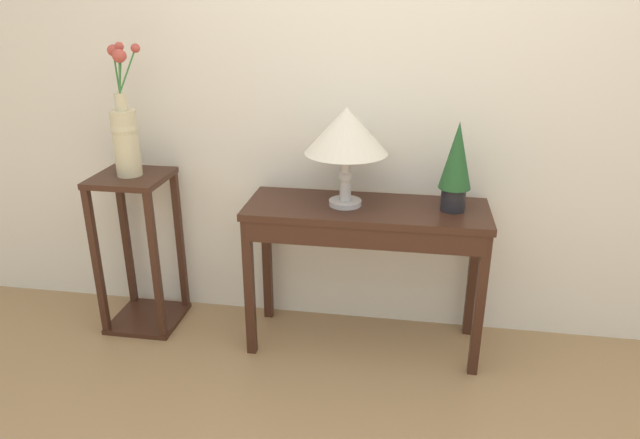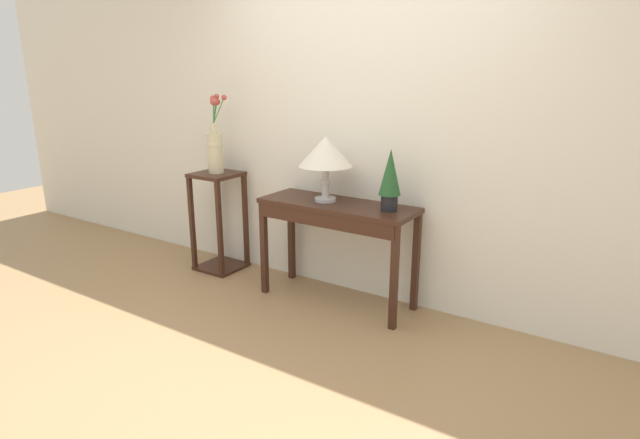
# 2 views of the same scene
# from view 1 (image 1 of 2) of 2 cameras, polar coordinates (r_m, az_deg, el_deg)

# --- Properties ---
(back_wall_with_art) EXTENTS (9.00, 0.10, 2.80)m
(back_wall_with_art) POSITION_cam_1_polar(r_m,az_deg,el_deg) (2.91, 7.38, 15.05)
(back_wall_with_art) COLOR silver
(back_wall_with_art) RESTS_ON ground
(console_table) EXTENTS (1.17, 0.42, 0.77)m
(console_table) POSITION_cam_1_polar(r_m,az_deg,el_deg) (2.78, 4.55, -1.00)
(console_table) COLOR #381E14
(console_table) RESTS_ON ground
(table_lamp) EXTENTS (0.39, 0.39, 0.47)m
(table_lamp) POSITION_cam_1_polar(r_m,az_deg,el_deg) (2.67, 2.64, 8.59)
(table_lamp) COLOR #B7B7BC
(table_lamp) RESTS_ON console_table
(potted_plant_on_console) EXTENTS (0.15, 0.15, 0.42)m
(potted_plant_on_console) POSITION_cam_1_polar(r_m,az_deg,el_deg) (2.71, 13.42, 5.49)
(potted_plant_on_console) COLOR black
(potted_plant_on_console) RESTS_ON console_table
(pedestal_stand_left) EXTENTS (0.37, 0.37, 0.86)m
(pedestal_stand_left) POSITION_cam_1_polar(r_m,az_deg,el_deg) (3.23, -17.48, -3.07)
(pedestal_stand_left) COLOR #381E14
(pedestal_stand_left) RESTS_ON ground
(flower_vase_tall) EXTENTS (0.17, 0.14, 0.65)m
(flower_vase_tall) POSITION_cam_1_polar(r_m,az_deg,el_deg) (3.03, -18.84, 8.41)
(flower_vase_tall) COLOR beige
(flower_vase_tall) RESTS_ON pedestal_stand_left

